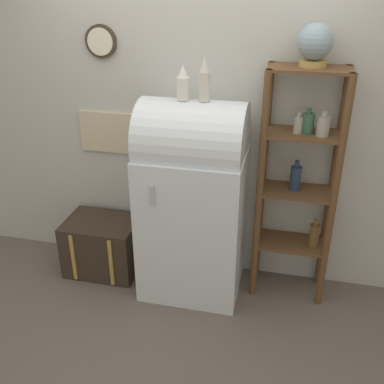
{
  "coord_description": "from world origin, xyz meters",
  "views": [
    {
      "loc": [
        0.66,
        -2.63,
        2.31
      ],
      "look_at": [
        -0.01,
        0.25,
        0.84
      ],
      "focal_mm": 42.0,
      "sensor_mm": 36.0,
      "label": 1
    }
  ],
  "objects": [
    {
      "name": "suitcase_trunk",
      "position": [
        -0.78,
        0.29,
        0.23
      ],
      "size": [
        0.59,
        0.45,
        0.46
      ],
      "color": "#33281E",
      "rests_on": "ground_plane"
    },
    {
      "name": "vase_center",
      "position": [
        0.08,
        0.24,
        1.66
      ],
      "size": [
        0.08,
        0.08,
        0.29
      ],
      "color": "beige",
      "rests_on": "refrigerator"
    },
    {
      "name": "wall_back",
      "position": [
        -0.0,
        0.57,
        1.35
      ],
      "size": [
        7.0,
        0.09,
        2.7
      ],
      "color": "#B7B7AD",
      "rests_on": "ground_plane"
    },
    {
      "name": "ground_plane",
      "position": [
        0.0,
        0.0,
        0.0
      ],
      "size": [
        12.0,
        12.0,
        0.0
      ],
      "primitive_type": "plane",
      "color": "#60564C"
    },
    {
      "name": "refrigerator",
      "position": [
        -0.0,
        0.25,
        0.79
      ],
      "size": [
        0.75,
        0.64,
        1.52
      ],
      "color": "silver",
      "rests_on": "ground_plane"
    },
    {
      "name": "shelf_unit",
      "position": [
        0.75,
        0.37,
        0.98
      ],
      "size": [
        0.56,
        0.31,
        1.75
      ],
      "color": "brown",
      "rests_on": "ground_plane"
    },
    {
      "name": "globe",
      "position": [
        0.75,
        0.39,
        1.89
      ],
      "size": [
        0.23,
        0.23,
        0.27
      ],
      "color": "#AD8942",
      "rests_on": "shelf_unit"
    },
    {
      "name": "vase_left",
      "position": [
        -0.06,
        0.24,
        1.63
      ],
      "size": [
        0.09,
        0.09,
        0.23
      ],
      "color": "silver",
      "rests_on": "refrigerator"
    }
  ]
}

